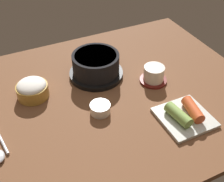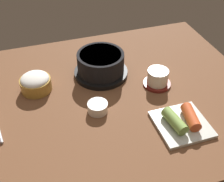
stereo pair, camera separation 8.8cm
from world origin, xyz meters
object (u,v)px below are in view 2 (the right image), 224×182
(tea_cup_with_saucer, at_px, (158,79))
(banchan_cup_center, at_px, (98,107))
(rice_bowl, at_px, (35,82))
(kimchi_plate, at_px, (182,122))
(stone_pot, at_px, (101,64))

(tea_cup_with_saucer, relative_size, banchan_cup_center, 1.51)
(rice_bowl, relative_size, tea_cup_with_saucer, 1.08)
(tea_cup_with_saucer, height_order, banchan_cup_center, tea_cup_with_saucer)
(rice_bowl, xyz_separation_m, tea_cup_with_saucer, (0.38, -0.10, -0.00))
(rice_bowl, relative_size, kimchi_plate, 0.69)
(stone_pot, relative_size, banchan_cup_center, 3.05)
(tea_cup_with_saucer, xyz_separation_m, kimchi_plate, (-0.01, -0.19, -0.01))
(rice_bowl, bearing_deg, kimchi_plate, -37.75)
(stone_pot, bearing_deg, tea_cup_with_saucer, -36.18)
(banchan_cup_center, bearing_deg, kimchi_plate, -31.63)
(stone_pot, distance_m, kimchi_plate, 0.34)
(rice_bowl, bearing_deg, stone_pot, 4.09)
(rice_bowl, height_order, tea_cup_with_saucer, rice_bowl)
(stone_pot, bearing_deg, kimchi_plate, -63.86)
(rice_bowl, distance_m, kimchi_plate, 0.47)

